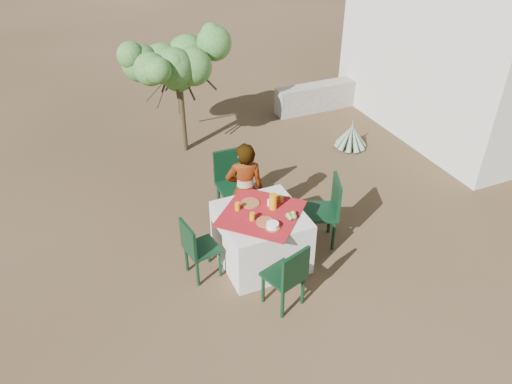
# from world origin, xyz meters

# --- Properties ---
(ground) EXTENTS (160.00, 160.00, 0.00)m
(ground) POSITION_xyz_m (0.00, 0.00, 0.00)
(ground) COLOR #312516
(ground) RESTS_ON ground
(table) EXTENTS (1.30, 1.30, 0.76)m
(table) POSITION_xyz_m (0.22, -0.43, 0.38)
(table) COLOR silver
(table) RESTS_ON ground
(chair_far) EXTENTS (0.47, 0.47, 1.00)m
(chair_far) POSITION_xyz_m (0.27, 0.71, 0.55)
(chair_far) COLOR black
(chair_far) RESTS_ON ground
(chair_near) EXTENTS (0.51, 0.51, 0.88)m
(chair_near) POSITION_xyz_m (0.17, -1.30, 0.49)
(chair_near) COLOR black
(chair_near) RESTS_ON ground
(chair_left) EXTENTS (0.44, 0.44, 0.84)m
(chair_left) POSITION_xyz_m (-0.62, -0.39, 0.47)
(chair_left) COLOR black
(chair_left) RESTS_ON ground
(chair_right) EXTENTS (0.59, 0.59, 0.99)m
(chair_right) POSITION_xyz_m (1.18, -0.42, 0.55)
(chair_right) COLOR black
(chair_right) RESTS_ON ground
(person) EXTENTS (0.59, 0.46, 1.42)m
(person) POSITION_xyz_m (0.26, 0.19, 0.71)
(person) COLOR #8C6651
(person) RESTS_ON ground
(shrub_tree) EXTENTS (1.62, 1.59, 1.91)m
(shrub_tree) POSITION_xyz_m (0.22, 2.89, 1.51)
(shrub_tree) COLOR #443522
(shrub_tree) RESTS_ON ground
(agave) EXTENTS (0.58, 0.59, 0.62)m
(agave) POSITION_xyz_m (2.96, 1.71, 0.21)
(agave) COLOR slate
(agave) RESTS_ON ground
(guesthouse) EXTENTS (3.20, 4.20, 3.00)m
(guesthouse) POSITION_xyz_m (5.60, 1.80, 1.50)
(guesthouse) COLOR beige
(guesthouse) RESTS_ON ground
(stone_wall) EXTENTS (2.60, 0.35, 0.55)m
(stone_wall) POSITION_xyz_m (3.60, 3.40, 0.28)
(stone_wall) COLOR gray
(stone_wall) RESTS_ON ground
(plate_far) EXTENTS (0.24, 0.24, 0.01)m
(plate_far) POSITION_xyz_m (0.18, -0.19, 0.77)
(plate_far) COLOR brown
(plate_far) RESTS_ON table
(plate_near) EXTENTS (0.23, 0.23, 0.01)m
(plate_near) POSITION_xyz_m (0.19, -0.63, 0.77)
(plate_near) COLOR brown
(plate_near) RESTS_ON table
(glass_far) EXTENTS (0.07, 0.07, 0.11)m
(glass_far) POSITION_xyz_m (-0.02, -0.25, 0.82)
(glass_far) COLOR orange
(glass_far) RESTS_ON table
(glass_near) EXTENTS (0.06, 0.06, 0.10)m
(glass_near) POSITION_xyz_m (0.07, -0.52, 0.81)
(glass_near) COLOR orange
(glass_near) RESTS_ON table
(juice_pitcher) EXTENTS (0.10, 0.10, 0.21)m
(juice_pitcher) POSITION_xyz_m (0.40, -0.40, 0.87)
(juice_pitcher) COLOR orange
(juice_pitcher) RESTS_ON table
(bowl_plate) EXTENTS (0.19, 0.19, 0.01)m
(bowl_plate) POSITION_xyz_m (0.23, -0.76, 0.77)
(bowl_plate) COLOR brown
(bowl_plate) RESTS_ON table
(white_bowl) EXTENTS (0.15, 0.15, 0.05)m
(white_bowl) POSITION_xyz_m (0.23, -0.76, 0.80)
(white_bowl) COLOR white
(white_bowl) RESTS_ON bowl_plate
(jar_left) EXTENTS (0.05, 0.05, 0.08)m
(jar_left) POSITION_xyz_m (0.56, -0.32, 0.80)
(jar_left) COLOR #BC6B21
(jar_left) RESTS_ON table
(jar_right) EXTENTS (0.05, 0.05, 0.08)m
(jar_right) POSITION_xyz_m (0.52, -0.27, 0.80)
(jar_right) COLOR #BC6B21
(jar_right) RESTS_ON table
(napkin_holder) EXTENTS (0.07, 0.04, 0.09)m
(napkin_holder) POSITION_xyz_m (0.40, -0.33, 0.81)
(napkin_holder) COLOR white
(napkin_holder) RESTS_ON table
(fruit_cluster) EXTENTS (0.14, 0.13, 0.07)m
(fruit_cluster) POSITION_xyz_m (0.52, -0.67, 0.80)
(fruit_cluster) COLOR olive
(fruit_cluster) RESTS_ON table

